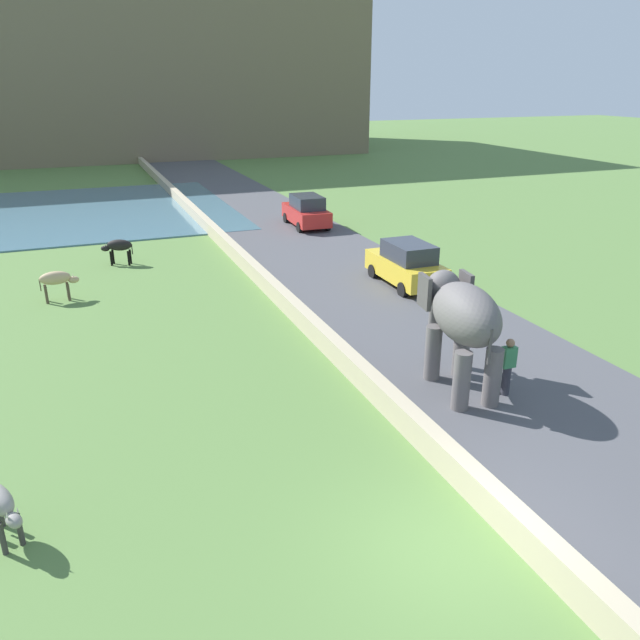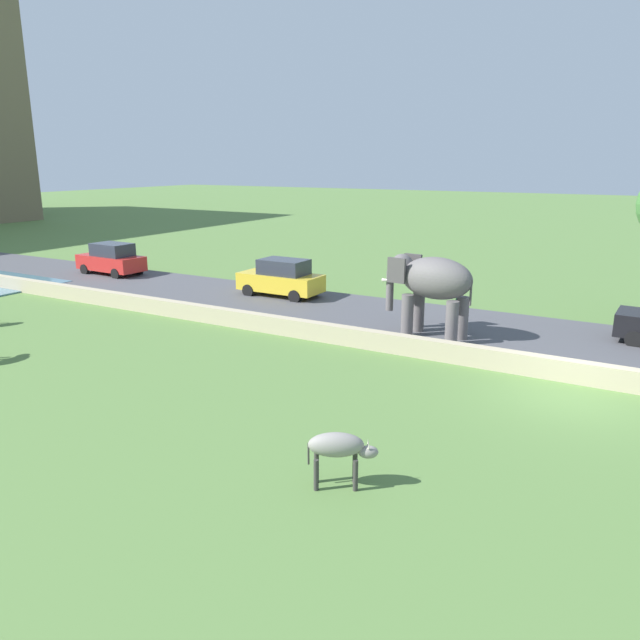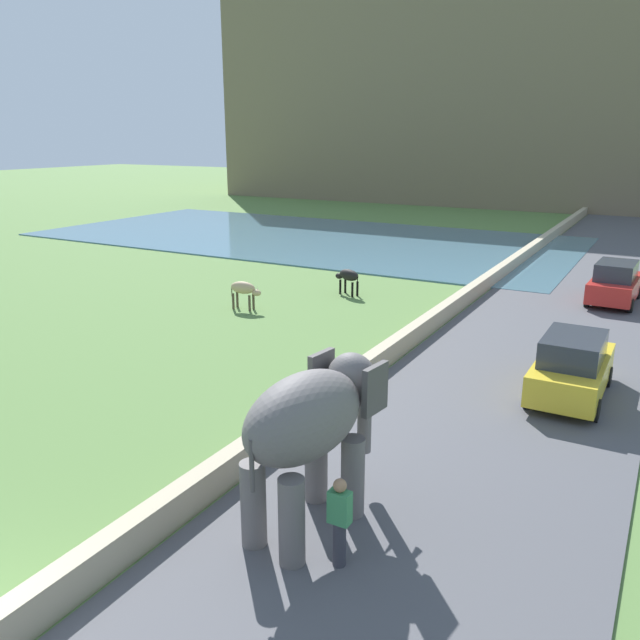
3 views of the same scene
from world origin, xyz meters
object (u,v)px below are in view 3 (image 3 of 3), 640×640
(person_beside_elephant, at_px, (340,521))
(car_red, at_px, (615,283))
(cow_black, at_px, (348,276))
(car_yellow, at_px, (572,367))
(cow_tan, at_px, (244,289))
(elephant, at_px, (312,423))

(person_beside_elephant, height_order, car_red, car_red)
(person_beside_elephant, bearing_deg, cow_black, 116.41)
(car_yellow, height_order, cow_black, car_yellow)
(car_yellow, relative_size, cow_tan, 2.86)
(cow_black, bearing_deg, car_yellow, -35.38)
(elephant, distance_m, car_yellow, 9.06)
(car_red, xyz_separation_m, car_yellow, (0.00, -11.42, 0.00))
(car_red, distance_m, car_yellow, 11.42)
(car_red, relative_size, cow_tan, 2.90)
(elephant, relative_size, cow_tan, 2.53)
(car_red, height_order, cow_tan, car_red)
(elephant, bearing_deg, car_red, 81.07)
(person_beside_elephant, xyz_separation_m, cow_tan, (-10.82, 12.40, -0.04))
(car_red, relative_size, cow_black, 2.87)
(car_yellow, distance_m, cow_black, 12.78)
(car_yellow, bearing_deg, elephant, -110.31)
(person_beside_elephant, xyz_separation_m, cow_black, (-8.27, 16.65, -0.04))
(person_beside_elephant, xyz_separation_m, car_yellow, (2.15, 9.25, 0.03))
(person_beside_elephant, relative_size, car_red, 0.40)
(elephant, bearing_deg, cow_tan, 130.38)
(car_red, height_order, car_yellow, same)
(elephant, xyz_separation_m, cow_black, (-7.30, 15.83, -1.20))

